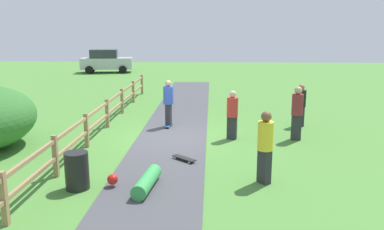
% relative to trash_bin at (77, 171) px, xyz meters
% --- Properties ---
extents(ground_plane, '(60.00, 60.00, 0.00)m').
position_rel_trash_bin_xyz_m(ground_plane, '(1.80, 4.60, -0.45)').
color(ground_plane, '#4C8438').
extents(asphalt_path, '(2.40, 28.00, 0.02)m').
position_rel_trash_bin_xyz_m(asphalt_path, '(1.80, 4.60, -0.44)').
color(asphalt_path, '#47474C').
rests_on(asphalt_path, ground_plane).
extents(wooden_fence, '(0.12, 18.12, 1.10)m').
position_rel_trash_bin_xyz_m(wooden_fence, '(-0.80, 4.60, 0.22)').
color(wooden_fence, '#997A51').
rests_on(wooden_fence, ground_plane).
extents(trash_bin, '(0.56, 0.56, 0.90)m').
position_rel_trash_bin_xyz_m(trash_bin, '(0.00, 0.00, 0.00)').
color(trash_bin, black).
rests_on(trash_bin, ground_plane).
extents(skater_riding, '(0.42, 0.82, 1.79)m').
position_rel_trash_bin_xyz_m(skater_riding, '(1.53, 6.04, 0.57)').
color(skater_riding, '#265999').
rests_on(skater_riding, asphalt_path).
extents(skater_fallen, '(1.23, 1.49, 0.36)m').
position_rel_trash_bin_xyz_m(skater_fallen, '(1.58, 0.03, -0.25)').
color(skater_fallen, green).
rests_on(skater_fallen, asphalt_path).
extents(skateboard_loose, '(0.73, 0.68, 0.08)m').
position_rel_trash_bin_xyz_m(skateboard_loose, '(2.38, 2.10, -0.36)').
color(skateboard_loose, black).
rests_on(skateboard_loose, asphalt_path).
extents(bystander_black, '(0.43, 0.43, 1.64)m').
position_rel_trash_bin_xyz_m(bystander_black, '(6.58, 6.43, 0.45)').
color(bystander_black, '#2D2D33').
rests_on(bystander_black, ground_plane).
extents(bystander_red, '(0.47, 0.47, 1.68)m').
position_rel_trash_bin_xyz_m(bystander_red, '(3.87, 4.48, 0.47)').
color(bystander_red, '#2D2D33').
rests_on(bystander_red, ground_plane).
extents(bystander_yellow, '(0.53, 0.53, 1.81)m').
position_rel_trash_bin_xyz_m(bystander_yellow, '(4.47, 0.59, 0.55)').
color(bystander_yellow, '#2D2D33').
rests_on(bystander_yellow, ground_plane).
extents(bystander_maroon, '(0.41, 0.41, 1.83)m').
position_rel_trash_bin_xyz_m(bystander_maroon, '(6.04, 4.51, 0.57)').
color(bystander_maroon, '#2D2D33').
rests_on(bystander_maroon, ground_plane).
extents(parked_car_silver, '(4.41, 2.47, 1.92)m').
position_rel_trash_bin_xyz_m(parked_car_silver, '(-5.65, 24.32, 0.51)').
color(parked_car_silver, '#B7B7BC').
rests_on(parked_car_silver, ground_plane).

